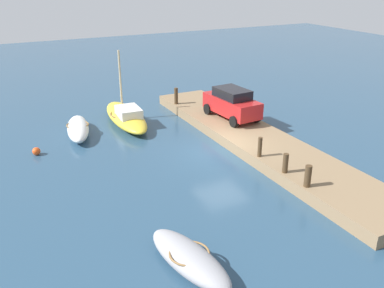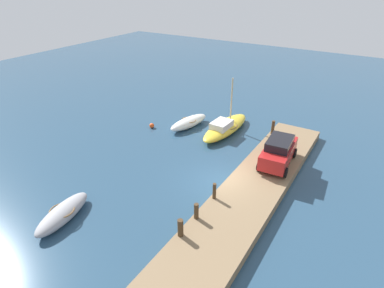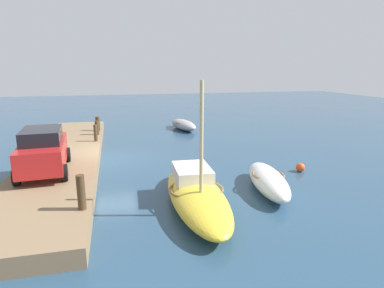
{
  "view_description": "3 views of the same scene",
  "coord_description": "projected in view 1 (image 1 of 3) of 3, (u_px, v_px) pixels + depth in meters",
  "views": [
    {
      "loc": [
        -17.13,
        10.35,
        8.8
      ],
      "look_at": [
        -1.12,
        2.29,
        1.33
      ],
      "focal_mm": 39.42,
      "sensor_mm": 36.0,
      "label": 1
    },
    {
      "loc": [
        -15.0,
        -7.18,
        11.62
      ],
      "look_at": [
        1.31,
        2.95,
        1.28
      ],
      "focal_mm": 30.05,
      "sensor_mm": 36.0,
      "label": 2
    },
    {
      "loc": [
        16.68,
        0.35,
        4.71
      ],
      "look_at": [
        -0.24,
        4.48,
        0.57
      ],
      "focal_mm": 30.26,
      "sensor_mm": 36.0,
      "label": 3
    }
  ],
  "objects": [
    {
      "name": "ground_plane",
      "position": [
        222.0,
        153.0,
        21.81
      ],
      "size": [
        84.0,
        84.0,
        0.0
      ],
      "primitive_type": "plane",
      "color": "navy"
    },
    {
      "name": "dock_platform",
      "position": [
        256.0,
        141.0,
        22.58
      ],
      "size": [
        18.89,
        3.34,
        0.56
      ],
      "primitive_type": "cube",
      "color": "#846B4C",
      "rests_on": "ground_plane"
    },
    {
      "name": "rowboat_grey",
      "position": [
        189.0,
        258.0,
        13.23
      ],
      "size": [
        3.91,
        1.91,
        0.75
      ],
      "rotation": [
        0.0,
        0.0,
        0.19
      ],
      "color": "#939399",
      "rests_on": "ground_plane"
    },
    {
      "name": "rowboat_white",
      "position": [
        78.0,
        128.0,
        23.91
      ],
      "size": [
        4.23,
        1.97,
        0.83
      ],
      "rotation": [
        0.0,
        0.0,
        -0.2
      ],
      "color": "white",
      "rests_on": "ground_plane"
    },
    {
      "name": "sailboat_yellow",
      "position": [
        126.0,
        116.0,
        25.72
      ],
      "size": [
        6.31,
        2.1,
        4.35
      ],
      "rotation": [
        0.0,
        0.0,
        -0.04
      ],
      "color": "gold",
      "rests_on": "ground_plane"
    },
    {
      "name": "mooring_post_west",
      "position": [
        308.0,
        176.0,
        17.07
      ],
      "size": [
        0.28,
        0.28,
        0.93
      ],
      "primitive_type": "cylinder",
      "color": "#47331E",
      "rests_on": "dock_platform"
    },
    {
      "name": "mooring_post_mid_west",
      "position": [
        285.0,
        163.0,
        18.27
      ],
      "size": [
        0.24,
        0.24,
        0.88
      ],
      "primitive_type": "cylinder",
      "color": "#47331E",
      "rests_on": "dock_platform"
    },
    {
      "name": "mooring_post_mid_east",
      "position": [
        260.0,
        147.0,
        19.83
      ],
      "size": [
        0.2,
        0.2,
        0.96
      ],
      "primitive_type": "cylinder",
      "color": "#47331E",
      "rests_on": "dock_platform"
    },
    {
      "name": "mooring_post_east",
      "position": [
        176.0,
        96.0,
        27.59
      ],
      "size": [
        0.24,
        0.24,
        1.07
      ],
      "primitive_type": "cylinder",
      "color": "#47331E",
      "rests_on": "dock_platform"
    },
    {
      "name": "parked_car",
      "position": [
        232.0,
        103.0,
        24.82
      ],
      "size": [
        3.96,
        2.09,
        1.79
      ],
      "rotation": [
        0.0,
        0.0,
        0.08
      ],
      "color": "#B21E1E",
      "rests_on": "dock_platform"
    },
    {
      "name": "marker_buoy",
      "position": [
        36.0,
        151.0,
        21.46
      ],
      "size": [
        0.41,
        0.41,
        0.41
      ],
      "primitive_type": "sphere",
      "color": "#E54C19",
      "rests_on": "ground_plane"
    }
  ]
}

